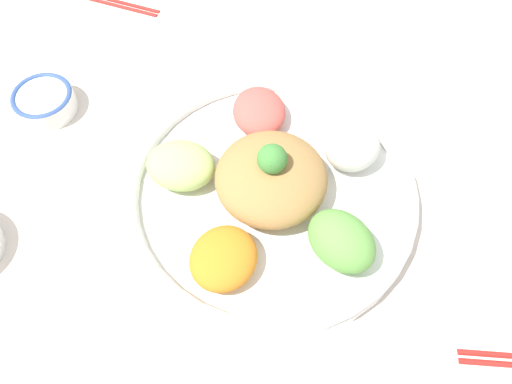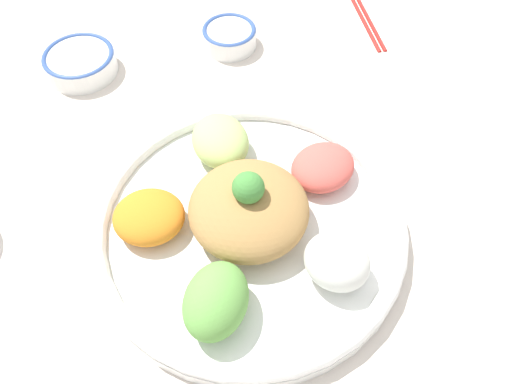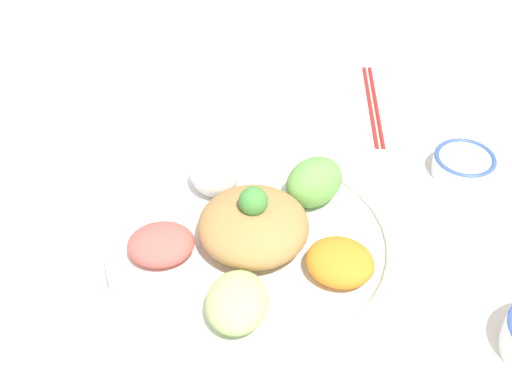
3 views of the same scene
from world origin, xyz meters
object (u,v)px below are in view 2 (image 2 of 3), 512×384
at_px(salad_platter, 248,221).
at_px(rice_bowl_blue, 80,62).
at_px(sauce_bowl_red, 229,36).
at_px(chopsticks_pair_near, 364,13).

height_order(salad_platter, rice_bowl_blue, salad_platter).
xyz_separation_m(salad_platter, sauce_bowl_red, (-0.31, 0.19, -0.01)).
relative_size(salad_platter, sauce_bowl_red, 4.33).
distance_m(rice_bowl_blue, chopsticks_pair_near, 0.49).
relative_size(sauce_bowl_red, rice_bowl_blue, 0.80).
bearing_deg(chopsticks_pair_near, sauce_bowl_red, -81.11).
distance_m(salad_platter, chopsticks_pair_near, 0.49).
distance_m(salad_platter, rice_bowl_blue, 0.40).
relative_size(sauce_bowl_red, chopsticks_pair_near, 0.46).
bearing_deg(rice_bowl_blue, sauce_bowl_red, 68.58).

